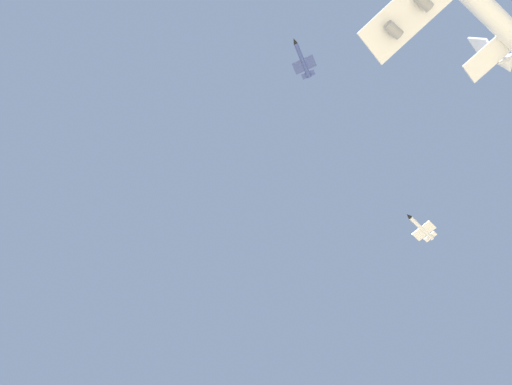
% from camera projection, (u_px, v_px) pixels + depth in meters
% --- Properties ---
extents(chase_jet_lead, '(15.28, 8.49, 4.00)m').
position_uv_depth(chase_jet_lead, '(303.00, 60.00, 175.20)').
color(chase_jet_lead, '#38478C').
extents(chase_jet_left_wing, '(14.64, 10.07, 4.00)m').
position_uv_depth(chase_jet_left_wing, '(421.00, 228.00, 178.95)').
color(chase_jet_left_wing, silver).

